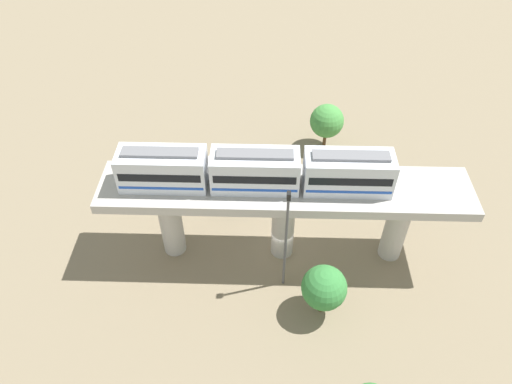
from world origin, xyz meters
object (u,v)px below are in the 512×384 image
object	(u,v)px
train	(255,171)
tree_mid_lot	(324,288)
parked_car_blue	(272,167)
tree_far_corner	(327,121)
parked_car_black	(228,196)
parked_car_white	(194,163)
signal_post	(286,238)

from	to	relation	value
train	tree_mid_lot	bearing A→B (deg)	-138.04
parked_car_blue	tree_far_corner	size ratio (longest dim) A/B	0.83
parked_car_black	tree_mid_lot	distance (m)	14.60
parked_car_white	tree_mid_lot	xyz separation A→B (m)	(-16.60, -11.98, 2.30)
parked_car_black	train	bearing A→B (deg)	-141.84
train	tree_far_corner	world-z (taller)	train
parked_car_white	tree_mid_lot	bearing A→B (deg)	-144.19
parked_car_blue	signal_post	world-z (taller)	signal_post
train	parked_car_white	world-z (taller)	train
train	tree_mid_lot	world-z (taller)	train
parked_car_white	parked_car_blue	xyz separation A→B (m)	(-0.36, -8.02, 0.00)
parked_car_black	tree_mid_lot	size ratio (longest dim) A/B	0.94
train	parked_car_black	xyz separation A→B (m)	(5.99, 2.76, -8.61)
tree_mid_lot	train	bearing A→B (deg)	41.96
tree_mid_lot	tree_far_corner	distance (m)	20.84
parked_car_white	signal_post	bearing A→B (deg)	-147.22
tree_far_corner	parked_car_white	bearing A→B (deg)	106.83
parked_car_white	parked_car_blue	distance (m)	8.03
parked_car_black	tree_far_corner	size ratio (longest dim) A/B	0.87
parked_car_blue	tree_far_corner	xyz separation A→B (m)	(4.51, -5.72, 2.61)
parked_car_black	parked_car_blue	bearing A→B (deg)	-30.39
parked_car_blue	signal_post	xyz separation A→B (m)	(-13.70, -1.03, 4.99)
parked_car_black	tree_far_corner	distance (m)	13.50
parked_car_black	signal_post	distance (m)	11.82
train	tree_far_corner	xyz separation A→B (m)	(14.82, -7.11, -6.00)
parked_car_blue	train	bearing A→B (deg)	174.31
tree_mid_lot	tree_far_corner	world-z (taller)	tree_far_corner
parked_car_blue	tree_far_corner	world-z (taller)	tree_far_corner
parked_car_black	signal_post	size ratio (longest dim) A/B	0.43
parked_car_blue	signal_post	distance (m)	14.62
parked_car_blue	tree_mid_lot	bearing A→B (deg)	-164.35
train	signal_post	world-z (taller)	train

